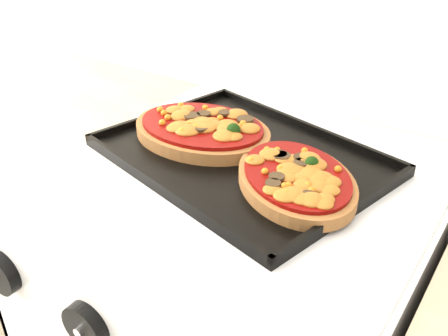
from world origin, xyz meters
The scene contains 6 objects.
control_panel centered at (-0.01, 1.39, 0.85)m, with size 0.60×0.02×0.09m, color white.
knob_left centered at (-0.19, 1.37, 0.85)m, with size 0.06×0.06×0.02m, color black.
knob_center centered at (-0.02, 1.37, 0.85)m, with size 0.06×0.06×0.02m, color black.
baking_tray centered at (-0.04, 1.73, 0.92)m, with size 0.44×0.33×0.02m, color black.
pizza_left centered at (-0.13, 1.75, 0.94)m, with size 0.25×0.19×0.04m, color #9D6336, non-canonical shape.
pizza_right centered at (0.08, 1.69, 0.94)m, with size 0.23×0.16×0.03m, color #9D6336, non-canonical shape.
Camera 1 is at (0.35, 1.12, 1.32)m, focal length 40.00 mm.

